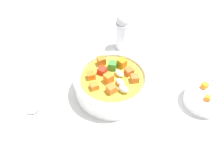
{
  "coord_description": "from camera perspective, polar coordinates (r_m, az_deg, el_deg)",
  "views": [
    {
      "loc": [
        29.83,
        19.13,
        41.67
      ],
      "look_at": [
        0.0,
        0.0,
        2.45
      ],
      "focal_mm": 39.41,
      "sensor_mm": 36.0,
      "label": 1
    }
  ],
  "objects": [
    {
      "name": "pepper_shaker",
      "position": [
        0.63,
        2.45,
        12.0
      ],
      "size": [
        3.58,
        3.58,
        9.87
      ],
      "color": "silver",
      "rests_on": "ground_plane"
    },
    {
      "name": "ground_plane",
      "position": [
        0.55,
        0.0,
        -2.39
      ],
      "size": [
        140.0,
        140.0,
        2.0
      ],
      "primitive_type": "cube",
      "color": "silver"
    },
    {
      "name": "spoon",
      "position": [
        0.56,
        -14.33,
        -1.37
      ],
      "size": [
        21.7,
        4.14,
        1.0
      ],
      "rotation": [
        0.0,
        0.0,
        6.4
      ],
      "color": "silver",
      "rests_on": "ground_plane"
    },
    {
      "name": "side_bowl_small",
      "position": [
        0.55,
        20.97,
        -2.7
      ],
      "size": [
        8.92,
        8.92,
        4.3
      ],
      "color": "white",
      "rests_on": "ground_plane"
    },
    {
      "name": "soup_bowl_main",
      "position": [
        0.53,
        0.01,
        0.29
      ],
      "size": [
        16.33,
        16.33,
        6.39
      ],
      "color": "white",
      "rests_on": "ground_plane"
    }
  ]
}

